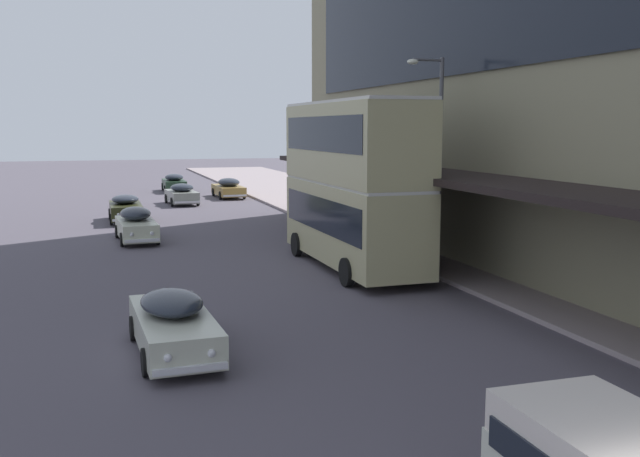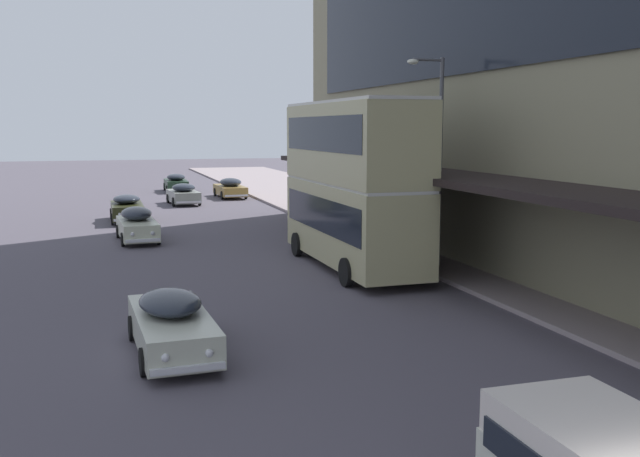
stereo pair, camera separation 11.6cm
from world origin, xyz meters
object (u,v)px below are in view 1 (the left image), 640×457
(sedan_lead_near, at_px, (126,208))
(street_lamp, at_px, (436,148))
(sedan_second_near, at_px, (174,183))
(sedan_oncoming_rear, at_px, (136,225))
(sedan_trailing_mid, at_px, (228,188))
(sedan_trailing_near, at_px, (173,323))
(transit_bus_kerbside_front, at_px, (352,180))
(sedan_lead_mid, at_px, (182,194))

(sedan_lead_near, bearing_deg, street_lamp, -59.20)
(sedan_second_near, xyz_separation_m, sedan_oncoming_rear, (-4.64, -26.62, 0.04))
(sedan_trailing_mid, xyz_separation_m, sedan_second_near, (-3.46, 6.68, 0.00))
(sedan_trailing_near, bearing_deg, transit_bus_kerbside_front, 47.88)
(sedan_trailing_near, bearing_deg, street_lamp, 35.19)
(transit_bus_kerbside_front, bearing_deg, sedan_oncoming_rear, 128.66)
(sedan_trailing_mid, xyz_separation_m, sedan_oncoming_rear, (-8.10, -19.94, 0.04))
(sedan_trailing_mid, bearing_deg, sedan_trailing_near, -102.29)
(sedan_trailing_mid, bearing_deg, sedan_second_near, 117.39)
(street_lamp, bearing_deg, sedan_lead_near, 120.80)
(sedan_trailing_mid, relative_size, sedan_oncoming_rear, 1.06)
(sedan_second_near, relative_size, sedan_lead_near, 1.02)
(sedan_oncoming_rear, distance_m, sedan_lead_near, 7.67)
(sedan_trailing_near, bearing_deg, sedan_lead_mid, 82.95)
(transit_bus_kerbside_front, height_order, sedan_oncoming_rear, transit_bus_kerbside_front)
(sedan_oncoming_rear, bearing_deg, sedan_trailing_mid, 67.89)
(sedan_second_near, relative_size, sedan_oncoming_rear, 0.99)
(transit_bus_kerbside_front, height_order, sedan_trailing_mid, transit_bus_kerbside_front)
(street_lamp, bearing_deg, sedan_lead_mid, 103.97)
(sedan_trailing_mid, relative_size, sedan_second_near, 1.07)
(sedan_second_near, height_order, sedan_trailing_near, sedan_second_near)
(sedan_trailing_mid, distance_m, sedan_lead_near, 14.80)
(transit_bus_kerbside_front, height_order, sedan_lead_mid, transit_bus_kerbside_front)
(street_lamp, bearing_deg, transit_bus_kerbside_front, 162.79)
(sedan_second_near, distance_m, sedan_trailing_near, 44.83)
(sedan_trailing_mid, bearing_deg, sedan_lead_near, -123.96)
(transit_bus_kerbside_front, distance_m, sedan_second_near, 36.27)
(sedan_trailing_mid, height_order, sedan_trailing_near, sedan_trailing_mid)
(sedan_oncoming_rear, height_order, sedan_trailing_near, sedan_oncoming_rear)
(sedan_oncoming_rear, bearing_deg, sedan_lead_near, 91.23)
(sedan_second_near, height_order, street_lamp, street_lamp)
(sedan_trailing_near, relative_size, sedan_lead_near, 1.05)
(sedan_oncoming_rear, bearing_deg, sedan_trailing_near, -90.50)
(sedan_lead_mid, bearing_deg, sedan_trailing_near, -97.05)
(sedan_oncoming_rear, distance_m, sedan_trailing_near, 17.96)
(sedan_lead_mid, xyz_separation_m, street_lamp, (6.55, -26.34, 3.91))
(sedan_lead_mid, xyz_separation_m, sedan_lead_near, (-4.20, -8.30, 0.03))
(transit_bus_kerbside_front, xyz_separation_m, sedan_trailing_near, (-7.70, -8.52, -2.71))
(sedan_second_near, distance_m, sedan_oncoming_rear, 27.02)
(sedan_trailing_mid, xyz_separation_m, sedan_lead_mid, (-4.07, -3.98, -0.01))
(sedan_trailing_mid, relative_size, street_lamp, 0.64)
(sedan_second_near, bearing_deg, sedan_trailing_mid, -62.61)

